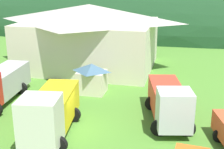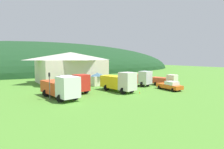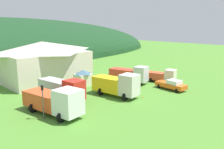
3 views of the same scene
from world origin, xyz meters
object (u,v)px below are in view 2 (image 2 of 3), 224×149
Objects in this scene: play_shed_cream at (97,79)px; crane_truck_red at (74,82)px; traffic_cone_near_pickup at (140,93)px; flatbed_truck_yellow at (119,82)px; service_pickup_orange at (170,86)px; traffic_light_west at (49,83)px; depot_building at (71,67)px; light_truck_cream at (165,80)px; heavy_rig_white at (61,87)px; tow_truck_silver at (137,78)px.

crane_truck_red reaches higher than play_shed_cream.
traffic_cone_near_pickup is at bearing -81.24° from play_shed_cream.
flatbed_truck_yellow is at bearing 122.68° from traffic_cone_near_pickup.
flatbed_truck_yellow reaches higher than traffic_cone_near_pickup.
traffic_light_west is at bearing -94.49° from service_pickup_orange.
depot_building is at bearing 108.60° from play_shed_cream.
depot_building is at bearing -179.92° from flatbed_truck_yellow.
traffic_light_west reaches higher than light_truck_cream.
depot_building reaches higher than flatbed_truck_yellow.
heavy_rig_white is at bearing -141.33° from play_shed_cream.
play_shed_cream is 0.38× the size of tow_truck_silver.
tow_truck_silver is (14.15, -0.20, -0.06)m from crane_truck_red.
crane_truck_red is at bearing -107.71° from depot_building.
traffic_light_west is 6.74× the size of traffic_cone_near_pickup.
traffic_light_west reaches higher than heavy_rig_white.
flatbed_truck_yellow is 1.30× the size of light_truck_cream.
depot_building is at bearing -145.70° from service_pickup_orange.
light_truck_cream is at bearing 82.67° from flatbed_truck_yellow.
crane_truck_red is 13.90× the size of traffic_cone_near_pickup.
service_pickup_orange is (1.50, -7.65, -0.80)m from tow_truck_silver.
heavy_rig_white is 5.60m from crane_truck_red.
depot_building is 18.73m from heavy_rig_white.
traffic_cone_near_pickup is at bearing -88.87° from service_pickup_orange.
service_pickup_orange is at bearing 59.38° from flatbed_truck_yellow.
service_pickup_orange is (11.59, -20.57, -2.96)m from depot_building.
light_truck_cream is 5.05m from service_pickup_orange.
flatbed_truck_yellow reaches higher than play_shed_cream.
heavy_rig_white is 1.15× the size of flatbed_truck_yellow.
play_shed_cream is at bearing 35.32° from traffic_light_west.
traffic_cone_near_pickup is (12.42, -3.21, -1.72)m from heavy_rig_white.
depot_building is 19.57m from traffic_light_west.
service_pickup_orange is (15.65, -7.85, -0.87)m from crane_truck_red.
heavy_rig_white is 2.20× the size of traffic_light_west.
depot_building is 13.52m from crane_truck_red.
depot_building is 2.15× the size of tow_truck_silver.
play_shed_cream reaches higher than service_pickup_orange.
depot_building reaches higher than crane_truck_red.
heavy_rig_white is 1.17× the size of tow_truck_silver.
heavy_rig_white is 1.07× the size of crane_truck_red.
flatbed_truck_yellow is 9.73m from service_pickup_orange.
heavy_rig_white is 1.79m from traffic_light_west.
service_pickup_orange is at bearing -3.79° from traffic_cone_near_pickup.
service_pickup_orange is (8.98, -3.62, -0.97)m from flatbed_truck_yellow.
depot_building is 2.12× the size of flatbed_truck_yellow.
traffic_light_west is (-1.64, -0.19, 0.70)m from heavy_rig_white.
light_truck_cream is (18.82, -3.95, -0.47)m from crane_truck_red.
heavy_rig_white is (-7.79, -16.91, -2.07)m from depot_building.
heavy_rig_white is at bearing -98.90° from flatbed_truck_yellow.
depot_building reaches higher than service_pickup_orange.
flatbed_truck_yellow is (6.67, -4.23, 0.11)m from crane_truck_red.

